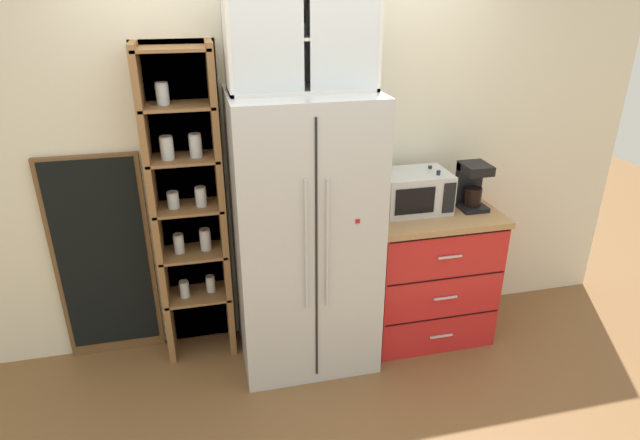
{
  "coord_description": "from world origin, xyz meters",
  "views": [
    {
      "loc": [
        -0.6,
        -2.93,
        2.32
      ],
      "look_at": [
        0.1,
        0.02,
        0.97
      ],
      "focal_mm": 30.17,
      "sensor_mm": 36.0,
      "label": 1
    }
  ],
  "objects_px": {
    "coffee_maker": "(472,185)",
    "bottle_green": "(428,188)",
    "mug_cream": "(430,202)",
    "chalkboard_menu": "(104,259)",
    "bottle_cobalt": "(436,194)",
    "refrigerator": "(304,234)",
    "microwave": "(414,191)"
  },
  "relations": [
    {
      "from": "microwave",
      "to": "bottle_green",
      "type": "distance_m",
      "value": 0.13
    },
    {
      "from": "coffee_maker",
      "to": "mug_cream",
      "type": "relative_size",
      "value": 2.5
    },
    {
      "from": "refrigerator",
      "to": "mug_cream",
      "type": "distance_m",
      "value": 0.89
    },
    {
      "from": "mug_cream",
      "to": "bottle_cobalt",
      "type": "bearing_deg",
      "value": -91.17
    },
    {
      "from": "coffee_maker",
      "to": "bottle_cobalt",
      "type": "bearing_deg",
      "value": -172.15
    },
    {
      "from": "refrigerator",
      "to": "chalkboard_menu",
      "type": "distance_m",
      "value": 1.3
    },
    {
      "from": "microwave",
      "to": "bottle_cobalt",
      "type": "height_order",
      "value": "bottle_cobalt"
    },
    {
      "from": "refrigerator",
      "to": "bottle_green",
      "type": "relative_size",
      "value": 6.34
    },
    {
      "from": "refrigerator",
      "to": "microwave",
      "type": "xyz_separation_m",
      "value": [
        0.75,
        0.09,
        0.19
      ]
    },
    {
      "from": "mug_cream",
      "to": "chalkboard_menu",
      "type": "height_order",
      "value": "chalkboard_menu"
    },
    {
      "from": "mug_cream",
      "to": "bottle_cobalt",
      "type": "height_order",
      "value": "bottle_cobalt"
    },
    {
      "from": "bottle_green",
      "to": "chalkboard_menu",
      "type": "bearing_deg",
      "value": 175.53
    },
    {
      "from": "refrigerator",
      "to": "mug_cream",
      "type": "bearing_deg",
      "value": 6.36
    },
    {
      "from": "coffee_maker",
      "to": "mug_cream",
      "type": "bearing_deg",
      "value": 170.06
    },
    {
      "from": "refrigerator",
      "to": "coffee_maker",
      "type": "bearing_deg",
      "value": 2.6
    },
    {
      "from": "coffee_maker",
      "to": "bottle_green",
      "type": "xyz_separation_m",
      "value": [
        -0.26,
        0.09,
        -0.03
      ]
    },
    {
      "from": "mug_cream",
      "to": "bottle_green",
      "type": "bearing_deg",
      "value": 92.1
    },
    {
      "from": "coffee_maker",
      "to": "mug_cream",
      "type": "xyz_separation_m",
      "value": [
        -0.26,
        0.05,
        -0.11
      ]
    },
    {
      "from": "bottle_cobalt",
      "to": "bottle_green",
      "type": "xyz_separation_m",
      "value": [
        -0.0,
        0.13,
        -0.01
      ]
    },
    {
      "from": "chalkboard_menu",
      "to": "microwave",
      "type": "bearing_deg",
      "value": -6.15
    },
    {
      "from": "bottle_cobalt",
      "to": "chalkboard_menu",
      "type": "relative_size",
      "value": 0.21
    },
    {
      "from": "chalkboard_menu",
      "to": "coffee_maker",
      "type": "bearing_deg",
      "value": -6.17
    },
    {
      "from": "coffee_maker",
      "to": "bottle_green",
      "type": "bearing_deg",
      "value": 160.81
    },
    {
      "from": "coffee_maker",
      "to": "microwave",
      "type": "bearing_deg",
      "value": 173.77
    },
    {
      "from": "mug_cream",
      "to": "chalkboard_menu",
      "type": "distance_m",
      "value": 2.15
    },
    {
      "from": "refrigerator",
      "to": "mug_cream",
      "type": "height_order",
      "value": "refrigerator"
    },
    {
      "from": "refrigerator",
      "to": "bottle_cobalt",
      "type": "xyz_separation_m",
      "value": [
        0.87,
        0.02,
        0.18
      ]
    },
    {
      "from": "microwave",
      "to": "chalkboard_menu",
      "type": "height_order",
      "value": "chalkboard_menu"
    },
    {
      "from": "refrigerator",
      "to": "bottle_green",
      "type": "bearing_deg",
      "value": 9.32
    },
    {
      "from": "refrigerator",
      "to": "coffee_maker",
      "type": "relative_size",
      "value": 5.69
    },
    {
      "from": "coffee_maker",
      "to": "mug_cream",
      "type": "height_order",
      "value": "coffee_maker"
    },
    {
      "from": "coffee_maker",
      "to": "mug_cream",
      "type": "distance_m",
      "value": 0.29
    }
  ]
}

